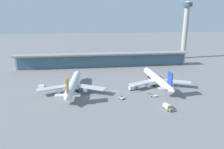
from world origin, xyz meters
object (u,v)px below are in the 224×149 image
Objects in this scene: control_tower at (186,26)px; service_truck_by_tail_grey at (133,88)px; service_truck_on_taxiway_white at (154,96)px; safety_cone_bravo at (91,103)px; safety_cone_alpha at (87,101)px; airliner_left_stand at (73,84)px; service_truck_mid_apron_olive at (168,107)px; service_truck_near_nose_white at (122,98)px; safety_cone_charlie at (93,103)px; airliner_centre_stand at (158,79)px; service_truck_under_wing_olive at (43,87)px; service_truck_at_far_stand_blue at (86,86)px.

service_truck_by_tail_grey is at bearing -130.04° from control_tower.
control_tower is at bearing 56.62° from service_truck_on_taxiway_white.
safety_cone_alpha is at bearing 125.31° from safety_cone_bravo.
airliner_left_stand is at bearing -141.52° from control_tower.
service_truck_mid_apron_olive is 46.26m from safety_cone_bravo.
service_truck_near_nose_white is 22.86m from safety_cone_alpha.
safety_cone_bravo is 1.00× the size of safety_cone_charlie.
airliner_centre_stand is at bearing 77.66° from service_truck_mid_apron_olive.
safety_cone_charlie is (13.19, -23.35, -5.03)m from airliner_left_stand.
airliner_left_stand reaches higher than service_truck_mid_apron_olive.
safety_cone_bravo is at bearing -54.69° from safety_cone_alpha.
service_truck_mid_apron_olive is at bearing -30.78° from service_truck_under_wing_olive.
safety_cone_alpha is (32.45, -28.66, -1.37)m from service_truck_under_wing_olive.
service_truck_under_wing_olive is at bearing 138.67° from safety_cone_charlie.
control_tower is 190.86m from safety_cone_bravo.
safety_cone_bravo is at bearing -172.26° from service_truck_on_taxiway_white.
airliner_left_stand is 8.33× the size of service_truck_by_tail_grey.
service_truck_under_wing_olive is at bearing 149.22° from service_truck_mid_apron_olive.
airliner_left_stand reaches higher than service_truck_under_wing_olive.
service_truck_on_taxiway_white is 9.90× the size of safety_cone_bravo.
airliner_left_stand is 91.09× the size of safety_cone_alpha.
service_truck_by_tail_grey is 38.59m from safety_cone_alpha.
safety_cone_bravo is (-127.84, -135.35, -42.00)m from control_tower.
airliner_centre_stand is 56.48m from service_truck_at_far_stand_blue.
service_truck_under_wing_olive is 10.93× the size of safety_cone_bravo.
service_truck_mid_apron_olive reaches higher than safety_cone_charlie.
service_truck_near_nose_white is 1.00× the size of service_truck_at_far_stand_blue.
airliner_centre_stand reaches higher than service_truck_under_wing_olive.
service_truck_on_taxiway_white reaches higher than service_truck_at_far_stand_blue.
safety_cone_charlie is at bearing -41.33° from service_truck_under_wing_olive.
service_truck_by_tail_grey is at bearing 124.85° from service_truck_on_taxiway_white.
airliner_left_stand is 24.63m from service_truck_under_wing_olive.
safety_cone_bravo is at bearing -146.48° from service_truck_by_tail_grey.
control_tower is at bearing 38.48° from service_truck_at_far_stand_blue.
safety_cone_bravo is (35.09, -32.39, -1.37)m from service_truck_under_wing_olive.
service_truck_mid_apron_olive and service_truck_by_tail_grey have the same top height.
airliner_centre_stand is 90.79× the size of safety_cone_charlie.
control_tower is (162.93, 102.96, 40.62)m from service_truck_under_wing_olive.
service_truck_near_nose_white is at bearing -129.45° from control_tower.
safety_cone_alpha is at bearing 139.75° from safety_cone_charlie.
control_tower is (85.38, 129.58, 41.51)m from service_truck_on_taxiway_white.
airliner_centre_stand is at bearing 27.66° from safety_cone_bravo.
safety_cone_bravo and safety_cone_charlie have the same top height.
service_truck_on_taxiway_white is (77.56, -26.62, -0.88)m from service_truck_under_wing_olive.
service_truck_by_tail_grey is 10.93× the size of safety_cone_charlie.
control_tower reaches higher than service_truck_under_wing_olive.
safety_cone_charlie is (-30.84, -20.39, -1.37)m from service_truck_by_tail_grey.
service_truck_near_nose_white is 22.30m from service_truck_on_taxiway_white.
control_tower is (130.87, 104.01, 41.44)m from service_truck_at_far_stand_blue.
service_truck_under_wing_olive is (-22.87, 8.37, -3.65)m from airliner_left_stand.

